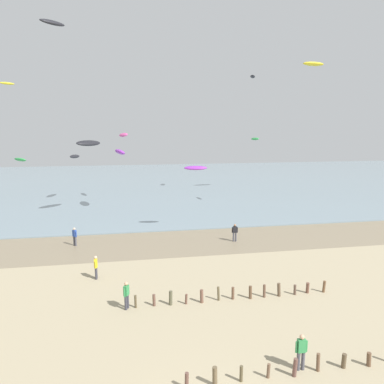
% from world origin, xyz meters
% --- Properties ---
extents(wet_sand_strip, '(120.00, 7.97, 0.01)m').
position_xyz_m(wet_sand_strip, '(0.00, 22.26, 0.00)').
color(wet_sand_strip, '#84755B').
rests_on(wet_sand_strip, ground).
extents(sea, '(160.00, 70.00, 0.10)m').
position_xyz_m(sea, '(0.00, 61.25, 0.05)').
color(sea, gray).
rests_on(sea, ground).
extents(groyne_near, '(12.15, 0.37, 0.86)m').
position_xyz_m(groyne_near, '(5.41, 2.85, 0.37)').
color(groyne_near, brown).
rests_on(groyne_near, ground).
extents(groyne_mid, '(12.45, 0.34, 0.91)m').
position_xyz_m(groyne_mid, '(3.54, 10.20, 0.40)').
color(groyne_mid, brown).
rests_on(groyne_mid, ground).
extents(person_nearest_camera, '(0.56, 0.28, 1.71)m').
position_xyz_m(person_nearest_camera, '(6.85, 21.73, 0.92)').
color(person_nearest_camera, '#4C4C56').
rests_on(person_nearest_camera, ground).
extents(person_by_waterline, '(0.57, 0.23, 1.71)m').
position_xyz_m(person_by_waterline, '(4.32, 3.13, 0.92)').
color(person_by_waterline, '#4C4C56').
rests_on(person_by_waterline, ground).
extents(person_right_flank, '(0.22, 0.57, 1.71)m').
position_xyz_m(person_right_flank, '(-5.45, 15.04, 0.92)').
color(person_right_flank, '#383842').
rests_on(person_right_flank, ground).
extents(person_far_down_beach, '(0.43, 0.42, 1.71)m').
position_xyz_m(person_far_down_beach, '(-7.97, 23.06, 0.92)').
color(person_far_down_beach, '#4C4C56').
rests_on(person_far_down_beach, ground).
extents(person_trailing_behind, '(0.36, 0.51, 1.71)m').
position_xyz_m(person_trailing_behind, '(-3.31, 10.15, 0.92)').
color(person_trailing_behind, '#383842').
rests_on(person_trailing_behind, ground).
extents(kite_aloft_0, '(1.91, 1.95, 0.54)m').
position_xyz_m(kite_aloft_0, '(-13.95, 29.92, 7.44)').
color(kite_aloft_0, green).
extents(kite_aloft_1, '(1.65, 3.04, 0.62)m').
position_xyz_m(kite_aloft_1, '(-10.49, 44.73, 6.60)').
color(kite_aloft_1, black).
extents(kite_aloft_2, '(1.94, 3.63, 0.93)m').
position_xyz_m(kite_aloft_2, '(-3.88, 36.64, 7.70)').
color(kite_aloft_2, purple).
extents(kite_aloft_3, '(2.41, 1.08, 0.54)m').
position_xyz_m(kite_aloft_3, '(3.76, 25.52, 6.70)').
color(kite_aloft_3, purple).
extents(kite_aloft_4, '(1.87, 2.94, 0.80)m').
position_xyz_m(kite_aloft_4, '(-3.42, 42.82, 9.70)').
color(kite_aloft_4, '#E54C99').
extents(kite_aloft_5, '(2.39, 2.18, 0.68)m').
position_xyz_m(kite_aloft_5, '(-9.21, 25.66, 19.90)').
color(kite_aloft_5, black).
extents(kite_aloft_6, '(1.75, 1.88, 0.32)m').
position_xyz_m(kite_aloft_6, '(-17.38, 39.66, 16.12)').
color(kite_aloft_6, yellow).
extents(kite_aloft_7, '(0.96, 1.99, 0.48)m').
position_xyz_m(kite_aloft_7, '(13.95, 36.56, 9.24)').
color(kite_aloft_7, green).
extents(kite_aloft_8, '(3.68, 1.68, 0.65)m').
position_xyz_m(kite_aloft_8, '(24.59, 41.90, 20.02)').
color(kite_aloft_8, yellow).
extents(kite_aloft_10, '(3.33, 3.27, 0.95)m').
position_xyz_m(kite_aloft_10, '(-7.50, 34.89, 8.89)').
color(kite_aloft_10, black).
extents(kite_aloft_11, '(1.16, 2.25, 0.58)m').
position_xyz_m(kite_aloft_11, '(16.22, 44.75, 18.39)').
color(kite_aloft_11, black).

